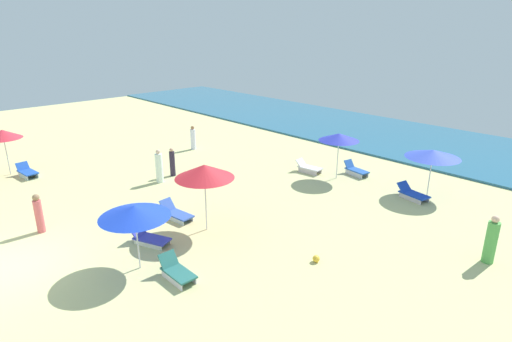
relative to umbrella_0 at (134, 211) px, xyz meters
name	(u,v)px	position (x,y,z in m)	size (l,w,h in m)	color
ground_plane	(9,267)	(-3.01, -3.14, -2.04)	(60.00, 60.00, 0.00)	#CFCB87
ocean	(395,136)	(-3.01, 21.68, -1.98)	(60.00, 10.36, 0.12)	#296587
umbrella_0	(134,211)	(0.00, 0.00, 0.00)	(2.26, 2.26, 2.23)	silver
lounge_chair_0_0	(150,238)	(-1.23, 1.08, -1.82)	(1.57, 1.11, 0.59)	silver
lounge_chair_0_1	(177,271)	(1.37, 0.54, -1.77)	(1.37, 0.62, 0.71)	silver
umbrella_1	(339,137)	(-0.77, 11.73, 0.17)	(2.05, 2.05, 2.40)	silver
lounge_chair_1_0	(308,168)	(-2.37, 11.39, -1.77)	(1.48, 0.77, 0.65)	silver
lounge_chair_1_1	(356,170)	(-0.38, 12.89, -1.77)	(1.47, 0.77, 0.69)	silver
umbrella_2	(3,134)	(-13.07, -0.49, 0.18)	(1.84, 1.84, 2.45)	silver
lounge_chair_2_0	(27,172)	(-12.06, 0.06, -1.76)	(1.42, 0.77, 0.68)	silver
umbrella_3	(433,154)	(3.55, 12.99, -0.02)	(2.46, 2.46, 2.20)	silver
lounge_chair_3_0	(412,194)	(3.28, 12.02, -1.78)	(1.56, 0.91, 0.64)	silver
umbrella_4	(204,171)	(-0.71, 3.27, 0.37)	(2.25, 2.25, 2.67)	silver
lounge_chair_4_0	(176,213)	(-2.38, 2.95, -1.79)	(1.59, 0.78, 0.70)	silver
beachgoer_0	(39,214)	(-4.93, -1.50, -1.28)	(0.36, 0.36, 1.56)	#D15A60
beachgoer_1	(193,138)	(-10.33, 9.45, -1.32)	(0.43, 0.43, 1.53)	white
beachgoer_2	(159,167)	(-6.57, 4.73, -1.24)	(0.40, 0.40, 1.72)	white
beachgoer_3	(491,241)	(7.70, 8.73, -1.24)	(0.46, 0.46, 1.71)	#53A74E
beachgoer_4	(172,163)	(-6.94, 5.74, -1.31)	(0.39, 0.39, 1.53)	#2A2134
beach_ball_0	(316,259)	(3.75, 4.51, -1.91)	(0.25, 0.25, 0.25)	yellow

